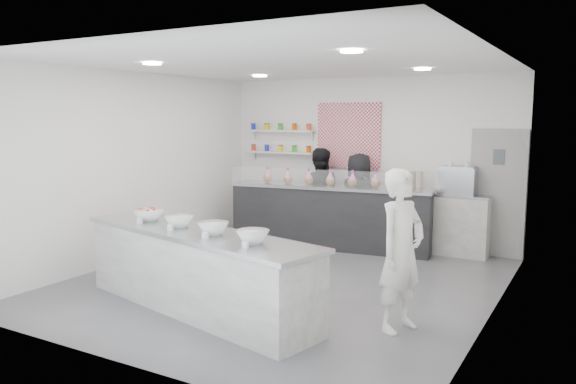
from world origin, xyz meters
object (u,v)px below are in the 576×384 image
at_px(espresso_machine, 458,181).
at_px(staff_right, 359,200).
at_px(espresso_ledge, 447,224).
at_px(prep_counter, 197,271).
at_px(staff_left, 319,195).
at_px(back_bar, 330,217).
at_px(woman_prep, 401,251).

height_order(espresso_machine, staff_right, staff_right).
relative_size(espresso_ledge, staff_right, 0.83).
distance_m(prep_counter, espresso_machine, 4.80).
bearing_deg(prep_counter, espresso_machine, 77.45).
relative_size(prep_counter, staff_right, 2.13).
xyz_separation_m(staff_left, staff_right, (0.79, 0.00, -0.03)).
distance_m(back_bar, staff_right, 0.60).
relative_size(prep_counter, woman_prep, 2.02).
distance_m(prep_counter, woman_prep, 2.42).
relative_size(staff_left, staff_right, 1.04).
height_order(back_bar, staff_right, staff_right).
height_order(back_bar, espresso_ledge, back_bar).
bearing_deg(staff_left, prep_counter, 72.37).
relative_size(espresso_ledge, staff_left, 0.80).
bearing_deg(staff_right, staff_left, 0.19).
bearing_deg(woman_prep, espresso_machine, 23.40).
bearing_deg(prep_counter, back_bar, 103.29).
distance_m(staff_left, staff_right, 0.79).
distance_m(back_bar, espresso_ledge, 1.99).
height_order(espresso_machine, woman_prep, woman_prep).
relative_size(prep_counter, back_bar, 0.99).
xyz_separation_m(prep_counter, woman_prep, (2.31, 0.60, 0.39)).
height_order(staff_left, staff_right, staff_left).
bearing_deg(prep_counter, espresso_ledge, 79.18).
bearing_deg(espresso_ledge, staff_left, -175.56).
xyz_separation_m(espresso_machine, staff_left, (-2.47, -0.18, -0.38)).
bearing_deg(back_bar, espresso_ledge, 8.84).
distance_m(prep_counter, staff_right, 4.12).
bearing_deg(espresso_ledge, prep_counter, -113.95).
relative_size(espresso_machine, staff_right, 0.35).
height_order(prep_counter, espresso_ledge, espresso_ledge).
height_order(espresso_ledge, espresso_machine, espresso_machine).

